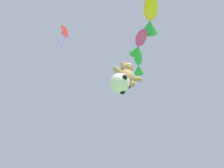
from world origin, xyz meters
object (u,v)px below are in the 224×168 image
(teddy_bear_kite, at_px, (127,74))
(fish_kite_goldfin, at_px, (150,18))
(fish_kite_magenta, at_px, (139,44))
(soccer_ball_kite, at_px, (120,83))
(fish_kite_emerald, at_px, (138,63))
(diamond_kite, at_px, (64,33))

(teddy_bear_kite, height_order, fish_kite_goldfin, fish_kite_goldfin)
(teddy_bear_kite, xyz_separation_m, fish_kite_magenta, (0.86, -0.41, 3.33))
(soccer_ball_kite, xyz_separation_m, fish_kite_magenta, (1.49, -0.19, 4.69))
(teddy_bear_kite, height_order, fish_kite_magenta, fish_kite_magenta)
(fish_kite_emerald, bearing_deg, fish_kite_magenta, -122.80)
(soccer_ball_kite, height_order, fish_kite_goldfin, fish_kite_goldfin)
(diamond_kite, bearing_deg, fish_kite_magenta, -16.68)
(soccer_ball_kite, distance_m, fish_kite_goldfin, 5.86)
(fish_kite_goldfin, height_order, diamond_kite, fish_kite_goldfin)
(soccer_ball_kite, distance_m, fish_kite_emerald, 5.70)
(teddy_bear_kite, height_order, fish_kite_emerald, fish_kite_emerald)
(diamond_kite, bearing_deg, fish_kite_goldfin, -34.29)
(fish_kite_magenta, bearing_deg, fish_kite_emerald, 57.20)
(fish_kite_emerald, height_order, fish_kite_magenta, fish_kite_emerald)
(soccer_ball_kite, xyz_separation_m, fish_kite_goldfin, (1.34, -1.88, 5.39))
(fish_kite_emerald, relative_size, diamond_kite, 0.91)
(fish_kite_emerald, xyz_separation_m, fish_kite_goldfin, (-1.10, -3.16, 0.40))
(fish_kite_magenta, height_order, fish_kite_goldfin, fish_kite_goldfin)
(fish_kite_goldfin, bearing_deg, teddy_bear_kite, 108.70)
(diamond_kite, bearing_deg, fish_kite_emerald, 0.67)
(fish_kite_magenta, relative_size, fish_kite_goldfin, 0.79)
(fish_kite_magenta, bearing_deg, diamond_kite, 163.32)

